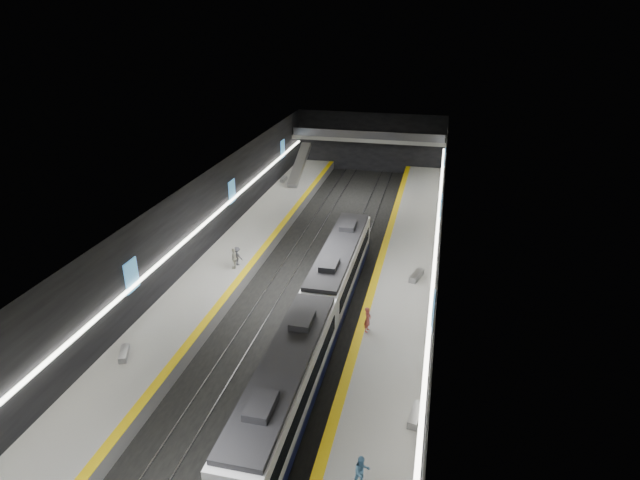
% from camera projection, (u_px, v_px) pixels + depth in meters
% --- Properties ---
extents(ground, '(70.00, 70.00, 0.00)m').
position_uv_depth(ground, '(306.00, 293.00, 42.63)').
color(ground, black).
rests_on(ground, ground).
extents(ceiling, '(20.00, 70.00, 0.04)m').
position_uv_depth(ceiling, '(304.00, 199.00, 39.38)').
color(ceiling, beige).
rests_on(ceiling, wall_left).
extents(wall_left, '(0.04, 70.00, 8.00)m').
position_uv_depth(wall_left, '(185.00, 236.00, 43.08)').
color(wall_left, black).
rests_on(wall_left, ground).
extents(wall_right, '(0.04, 70.00, 8.00)m').
position_uv_depth(wall_right, '(438.00, 261.00, 38.93)').
color(wall_right, black).
rests_on(wall_right, ground).
extents(wall_back, '(20.00, 0.04, 8.00)m').
position_uv_depth(wall_back, '(370.00, 142.00, 72.16)').
color(wall_back, black).
rests_on(wall_back, ground).
extents(platform_left, '(5.00, 70.00, 1.00)m').
position_uv_depth(platform_left, '(217.00, 278.00, 43.98)').
color(platform_left, slate).
rests_on(platform_left, ground).
extents(tile_surface_left, '(5.00, 70.00, 0.02)m').
position_uv_depth(tile_surface_left, '(217.00, 272.00, 43.77)').
color(tile_surface_left, '#A2A29D').
rests_on(tile_surface_left, platform_left).
extents(tactile_strip_left, '(0.60, 70.00, 0.02)m').
position_uv_depth(tactile_strip_left, '(242.00, 275.00, 43.31)').
color(tactile_strip_left, yellow).
rests_on(tactile_strip_left, platform_left).
extents(platform_right, '(5.00, 70.00, 1.00)m').
position_uv_depth(platform_right, '(400.00, 299.00, 40.86)').
color(platform_right, slate).
rests_on(platform_right, ground).
extents(tile_surface_right, '(5.00, 70.00, 0.02)m').
position_uv_depth(tile_surface_right, '(401.00, 293.00, 40.66)').
color(tile_surface_right, '#A2A29D').
rests_on(tile_surface_right, platform_right).
extents(tactile_strip_right, '(0.60, 70.00, 0.02)m').
position_uv_depth(tactile_strip_right, '(372.00, 289.00, 41.11)').
color(tactile_strip_right, yellow).
rests_on(tactile_strip_right, platform_right).
extents(rails, '(6.52, 70.00, 0.12)m').
position_uv_depth(rails, '(306.00, 293.00, 42.60)').
color(rails, gray).
rests_on(rails, ground).
extents(train, '(2.69, 30.04, 3.60)m').
position_uv_depth(train, '(317.00, 315.00, 35.49)').
color(train, '#0F1337').
rests_on(train, ground).
extents(ad_posters, '(19.94, 53.50, 2.20)m').
position_uv_depth(ad_posters, '(308.00, 237.00, 41.69)').
color(ad_posters, '#438EC9').
rests_on(ad_posters, wall_left).
extents(cove_light_left, '(0.25, 68.60, 0.12)m').
position_uv_depth(cove_light_left, '(188.00, 239.00, 43.12)').
color(cove_light_left, white).
rests_on(cove_light_left, wall_left).
extents(cove_light_right, '(0.25, 68.60, 0.12)m').
position_uv_depth(cove_light_right, '(435.00, 263.00, 39.05)').
color(cove_light_right, white).
rests_on(cove_light_right, wall_right).
extents(mezzanine_bridge, '(20.00, 3.00, 1.50)m').
position_uv_depth(mezzanine_bridge, '(368.00, 138.00, 69.90)').
color(mezzanine_bridge, gray).
rests_on(mezzanine_bridge, wall_left).
extents(escalator, '(1.20, 7.50, 3.92)m').
position_uv_depth(escalator, '(299.00, 165.00, 66.15)').
color(escalator, '#99999E').
rests_on(escalator, platform_left).
extents(bench_left_near, '(1.09, 1.72, 0.41)m').
position_uv_depth(bench_left_near, '(124.00, 353.00, 33.28)').
color(bench_left_near, '#99999E').
rests_on(bench_left_near, platform_left).
extents(bench_left_far, '(0.47, 1.70, 0.42)m').
position_uv_depth(bench_left_far, '(284.00, 179.00, 66.29)').
color(bench_left_far, '#99999E').
rests_on(bench_left_far, platform_left).
extents(bench_right_near, '(0.79, 1.92, 0.46)m').
position_uv_depth(bench_right_near, '(416.00, 415.00, 28.27)').
color(bench_right_near, '#99999E').
rests_on(bench_right_near, platform_right).
extents(bench_right_far, '(1.13, 2.12, 0.50)m').
position_uv_depth(bench_right_far, '(417.00, 276.00, 42.69)').
color(bench_right_far, '#99999E').
rests_on(bench_right_far, platform_right).
extents(passenger_right_a, '(0.53, 0.72, 1.80)m').
position_uv_depth(passenger_right_a, '(368.00, 320.00, 35.56)').
color(passenger_right_a, '#C25148').
rests_on(passenger_right_a, platform_right).
extents(passenger_right_b, '(1.00, 0.94, 1.64)m').
position_uv_depth(passenger_right_b, '(362.00, 472.00, 24.11)').
color(passenger_right_b, '#5286B2').
rests_on(passenger_right_b, platform_right).
extents(passenger_left_a, '(0.74, 1.16, 1.84)m').
position_uv_depth(passenger_left_a, '(234.00, 258.00, 44.09)').
color(passenger_left_a, '#BBB9AB').
rests_on(passenger_left_a, platform_left).
extents(passenger_left_b, '(1.19, 0.92, 1.62)m').
position_uv_depth(passenger_left_b, '(237.00, 256.00, 44.70)').
color(passenger_left_b, '#414249').
rests_on(passenger_left_b, platform_left).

